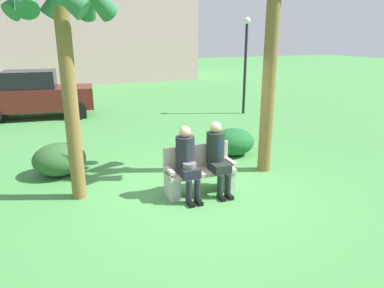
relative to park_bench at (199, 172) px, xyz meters
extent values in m
plane|color=#468B45|center=(0.00, -0.03, -0.39)|extent=(80.00, 80.00, 0.00)
cube|color=#B7AD9E|center=(0.00, -0.05, 0.02)|extent=(1.31, 0.44, 0.07)
cube|color=#B7AD9E|center=(0.00, 0.14, 0.28)|extent=(1.31, 0.06, 0.45)
cube|color=#B7AD9E|center=(-0.61, -0.05, 0.16)|extent=(0.08, 0.44, 0.06)
cube|color=#B7AD9E|center=(0.61, -0.05, 0.16)|extent=(0.08, 0.44, 0.06)
cube|color=#B7B7B7|center=(-0.55, -0.05, -0.20)|extent=(0.20, 0.37, 0.38)
cube|color=#B7B7B7|center=(0.55, -0.05, -0.20)|extent=(0.20, 0.37, 0.38)
cube|color=#23232D|center=(-0.29, -0.22, 0.14)|extent=(0.32, 0.38, 0.16)
cylinder|color=#23232D|center=(-0.37, -0.41, -0.17)|extent=(0.11, 0.11, 0.45)
cylinder|color=#23232D|center=(-0.21, -0.41, -0.17)|extent=(0.11, 0.11, 0.45)
cube|color=black|center=(-0.37, -0.47, -0.36)|extent=(0.09, 0.22, 0.07)
cube|color=black|center=(-0.21, -0.47, -0.36)|extent=(0.09, 0.22, 0.07)
cylinder|color=#23232D|center=(-0.29, -0.03, 0.46)|extent=(0.34, 0.34, 0.55)
cube|color=#144C3D|center=(-0.29, -0.19, 0.48)|extent=(0.05, 0.01, 0.35)
sphere|color=tan|center=(-0.29, -0.03, 0.83)|extent=(0.21, 0.21, 0.21)
cylinder|color=slate|center=(-0.29, -0.24, 0.26)|extent=(0.24, 0.24, 0.09)
cube|color=#1E2823|center=(0.31, -0.22, 0.14)|extent=(0.32, 0.38, 0.16)
cylinder|color=#1E2823|center=(0.23, -0.41, -0.17)|extent=(0.11, 0.11, 0.45)
cylinder|color=#1E2823|center=(0.39, -0.41, -0.17)|extent=(0.11, 0.11, 0.45)
cube|color=black|center=(0.23, -0.47, -0.36)|extent=(0.09, 0.22, 0.07)
cube|color=black|center=(0.39, -0.47, -0.36)|extent=(0.09, 0.22, 0.07)
cylinder|color=#1E2823|center=(0.31, -0.03, 0.47)|extent=(0.34, 0.34, 0.56)
cube|color=navy|center=(0.31, -0.19, 0.49)|extent=(0.05, 0.01, 0.36)
sphere|color=tan|center=(0.31, -0.03, 0.84)|extent=(0.21, 0.21, 0.21)
cylinder|color=brown|center=(-2.12, 0.64, 1.25)|extent=(0.25, 0.25, 3.28)
cylinder|color=brown|center=(1.79, 0.52, 1.66)|extent=(0.28, 0.28, 4.11)
ellipsoid|color=#305D2D|center=(-2.37, 1.95, -0.05)|extent=(1.09, 1.00, 0.68)
ellipsoid|color=#1D5F2C|center=(1.68, 1.72, -0.06)|extent=(1.05, 0.97, 0.66)
cube|color=#591E19|center=(-2.79, 8.17, 0.31)|extent=(4.05, 2.00, 0.76)
cube|color=black|center=(-2.94, 8.18, 0.99)|extent=(1.84, 1.55, 0.60)
cylinder|color=black|center=(-1.34, 8.78, -0.07)|extent=(0.65, 0.21, 0.64)
cylinder|color=black|center=(-1.52, 7.23, -0.07)|extent=(0.65, 0.21, 0.64)
cylinder|color=black|center=(-4.05, 9.10, -0.07)|extent=(0.65, 0.21, 0.64)
cylinder|color=black|center=(4.46, 5.92, 1.23)|extent=(0.10, 0.10, 3.25)
sphere|color=white|center=(4.46, 5.92, 2.97)|extent=(0.24, 0.24, 0.24)
cube|color=#CCA0A2|center=(1.05, 20.05, 4.19)|extent=(12.28, 6.98, 9.17)
camera|label=1|loc=(-2.52, -5.68, 2.44)|focal=33.25mm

